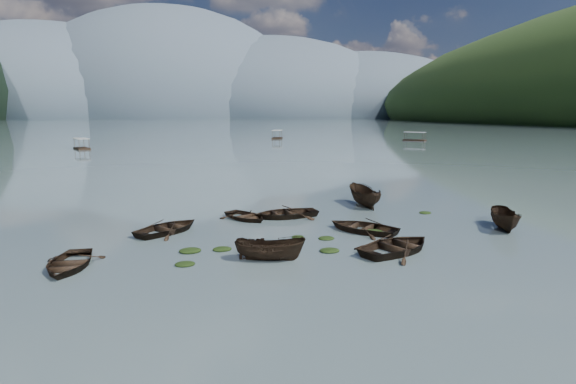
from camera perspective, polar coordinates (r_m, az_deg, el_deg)
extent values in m
plane|color=slate|center=(22.64, 5.96, -10.15)|extent=(2400.00, 2400.00, 0.00)
ellipsoid|color=#475666|center=(954.66, -26.84, 8.37)|extent=(520.00, 520.00, 280.00)
ellipsoid|color=#475666|center=(921.91, -14.65, 9.08)|extent=(520.00, 520.00, 340.00)
ellipsoid|color=#475666|center=(931.91, -2.12, 9.39)|extent=(520.00, 520.00, 260.00)
ellipsoid|color=#475666|center=(976.49, 8.51, 9.32)|extent=(520.00, 520.00, 220.00)
imported|color=black|center=(25.77, -26.05, -8.63)|extent=(3.18, 4.39, 0.89)
imported|color=black|center=(30.95, -14.92, -4.93)|extent=(5.75, 5.69, 0.98)
imported|color=black|center=(24.39, -2.30, -8.62)|extent=(4.07, 2.40, 1.48)
imported|color=black|center=(30.55, 9.46, -4.92)|extent=(5.79, 5.84, 0.99)
imported|color=black|center=(26.51, 13.74, -7.37)|extent=(6.22, 5.55, 1.06)
imported|color=black|center=(34.10, 25.81, -4.23)|extent=(3.19, 4.49, 1.63)
imported|color=black|center=(33.66, -5.40, -3.45)|extent=(4.60, 5.00, 0.85)
imported|color=black|center=(34.17, -0.31, -3.20)|extent=(5.37, 4.16, 1.02)
imported|color=black|center=(38.89, 9.58, -1.73)|extent=(1.96, 4.97, 1.90)
ellipsoid|color=black|center=(26.32, -12.32, -7.44)|extent=(1.25, 1.03, 0.27)
ellipsoid|color=black|center=(24.18, -12.95, -9.04)|extent=(1.06, 0.85, 0.23)
ellipsoid|color=black|center=(25.89, 5.29, -7.54)|extent=(1.15, 0.92, 0.25)
ellipsoid|color=black|center=(28.65, 1.25, -5.78)|extent=(0.81, 0.68, 0.18)
ellipsoid|color=black|center=(30.25, 10.81, -5.12)|extent=(1.24, 0.99, 0.26)
ellipsoid|color=black|center=(26.34, -8.35, -7.30)|extent=(1.11, 0.89, 0.23)
ellipsoid|color=black|center=(28.39, 4.89, -5.97)|extent=(1.03, 0.85, 0.21)
ellipsoid|color=black|center=(37.07, 17.02, -2.60)|extent=(0.97, 0.78, 0.21)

